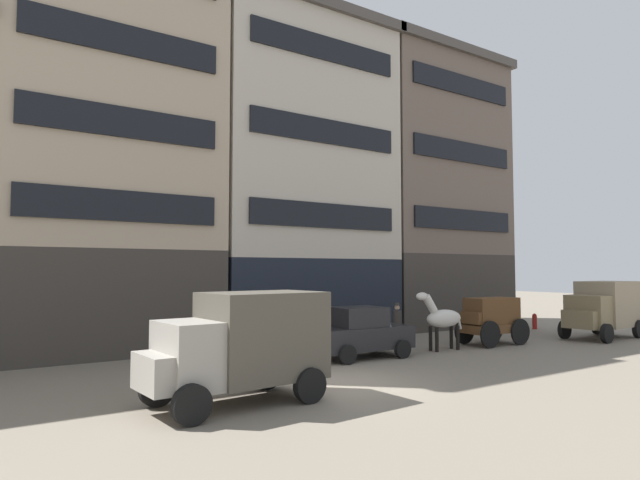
{
  "coord_description": "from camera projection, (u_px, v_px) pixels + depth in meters",
  "views": [
    {
      "loc": [
        -8.66,
        -12.3,
        3.17
      ],
      "look_at": [
        0.9,
        2.08,
        4.13
      ],
      "focal_mm": 29.9,
      "sensor_mm": 36.0,
      "label": 1
    }
  ],
  "objects": [
    {
      "name": "fire_hydrant_curbside",
      "position": [
        535.0,
        321.0,
        28.49
      ],
      "size": [
        0.24,
        0.24,
        0.83
      ],
      "color": "maroon",
      "rests_on": "ground_plane"
    },
    {
      "name": "sedan_dark",
      "position": [
        361.0,
        332.0,
        19.16
      ],
      "size": [
        3.75,
        1.97,
        1.83
      ],
      "color": "black",
      "rests_on": "ground_plane"
    },
    {
      "name": "building_center_left",
      "position": [
        105.0,
        144.0,
        21.66
      ],
      "size": [
        8.67,
        6.8,
        16.46
      ],
      "color": "#38332D",
      "rests_on": "ground_plane"
    },
    {
      "name": "building_far_right",
      "position": [
        422.0,
        190.0,
        31.45
      ],
      "size": [
        9.19,
        6.8,
        15.62
      ],
      "color": "#38332D",
      "rests_on": "ground_plane"
    },
    {
      "name": "building_center_right",
      "position": [
        290.0,
        176.0,
        26.47
      ],
      "size": [
        9.53,
        6.8,
        15.59
      ],
      "color": "black",
      "rests_on": "ground_plane"
    },
    {
      "name": "ground_plane",
      "position": [
        334.0,
        383.0,
        14.84
      ],
      "size": [
        120.0,
        120.0,
        0.0
      ],
      "primitive_type": "plane",
      "color": "slate"
    },
    {
      "name": "cargo_wagon",
      "position": [
        491.0,
        317.0,
        22.59
      ],
      "size": [
        2.98,
        1.67,
        1.98
      ],
      "color": "brown",
      "rests_on": "ground_plane"
    },
    {
      "name": "delivery_truck_near",
      "position": [
        241.0,
        343.0,
        12.65
      ],
      "size": [
        4.46,
        2.39,
        2.62
      ],
      "color": "gray",
      "rests_on": "ground_plane"
    },
    {
      "name": "draft_horse",
      "position": [
        442.0,
        318.0,
        20.97
      ],
      "size": [
        2.35,
        0.7,
        2.3
      ],
      "color": "beige",
      "rests_on": "ground_plane"
    },
    {
      "name": "delivery_truck_far",
      "position": [
        603.0,
        307.0,
        24.77
      ],
      "size": [
        4.42,
        2.28,
        2.62
      ],
      "color": "#7A6B4C",
      "rests_on": "ground_plane"
    },
    {
      "name": "pedestrian_officer",
      "position": [
        397.0,
        323.0,
        22.04
      ],
      "size": [
        0.36,
        0.36,
        1.79
      ],
      "color": "#38332D",
      "rests_on": "ground_plane"
    }
  ]
}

